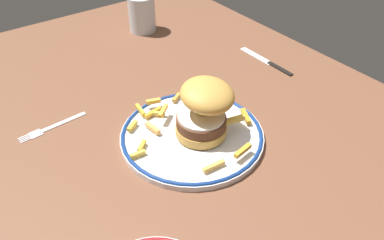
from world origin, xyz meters
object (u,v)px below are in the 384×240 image
Objects in this scene: fork at (51,127)px; knife at (270,63)px; dinner_plate at (192,135)px; water_glass at (142,16)px; burger at (204,109)px.

knife is at bearing 81.71° from fork.
dinner_plate is at bearing 47.22° from fork.
dinner_plate is 51.61cm from water_glass.
knife is (8.05, 55.21, 0.08)cm from fork.
fork is at bearing -53.71° from water_glass.
burger is 0.73× the size of knife.
water_glass is (-48.43, 17.43, 3.74)cm from dinner_plate.
water_glass is 48.46cm from fork.
water_glass is 0.58× the size of knife.
burger is at bearing 61.18° from dinner_plate.
burger reaches higher than knife.
knife is (-12.97, 31.65, -6.82)cm from burger.
dinner_plate is 35.75cm from knife.
burger is at bearing -17.19° from water_glass.
water_glass is (-49.58, 15.34, -2.51)cm from burger.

